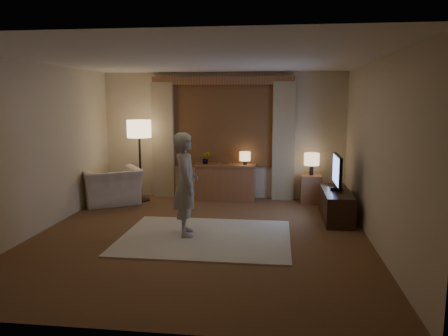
% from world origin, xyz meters
% --- Properties ---
extents(room, '(5.04, 5.54, 2.64)m').
position_xyz_m(room, '(0.00, 0.50, 1.33)').
color(room, brown).
rests_on(room, ground).
extents(rug, '(2.50, 2.00, 0.02)m').
position_xyz_m(rug, '(0.09, -0.04, 0.01)').
color(rug, beige).
rests_on(rug, floor).
extents(sideboard, '(1.20, 0.40, 0.70)m').
position_xyz_m(sideboard, '(0.08, 2.50, 0.35)').
color(sideboard, brown).
rests_on(sideboard, floor).
extents(picture_frame, '(0.16, 0.02, 0.20)m').
position_xyz_m(picture_frame, '(0.08, 2.50, 0.80)').
color(picture_frame, brown).
rests_on(picture_frame, sideboard).
extents(plant, '(0.17, 0.13, 0.30)m').
position_xyz_m(plant, '(-0.32, 2.50, 0.85)').
color(plant, '#999999').
rests_on(plant, sideboard).
extents(table_lamp_sideboard, '(0.22, 0.22, 0.30)m').
position_xyz_m(table_lamp_sideboard, '(0.48, 2.50, 0.90)').
color(table_lamp_sideboard, black).
rests_on(table_lamp_sideboard, sideboard).
extents(floor_lamp, '(0.48, 0.48, 1.64)m').
position_xyz_m(floor_lamp, '(-1.62, 2.19, 1.38)').
color(floor_lamp, black).
rests_on(floor_lamp, floor).
extents(armchair, '(1.43, 1.40, 0.71)m').
position_xyz_m(armchair, '(-2.11, 1.86, 0.35)').
color(armchair, beige).
rests_on(armchair, floor).
extents(side_table, '(0.40, 0.40, 0.56)m').
position_xyz_m(side_table, '(1.81, 2.45, 0.28)').
color(side_table, brown).
rests_on(side_table, floor).
extents(table_lamp_side, '(0.30, 0.30, 0.44)m').
position_xyz_m(table_lamp_side, '(1.81, 2.45, 0.87)').
color(table_lamp_side, black).
rests_on(table_lamp_side, side_table).
extents(tv_stand, '(0.45, 1.40, 0.50)m').
position_xyz_m(tv_stand, '(2.15, 1.27, 0.25)').
color(tv_stand, black).
rests_on(tv_stand, floor).
extents(tv, '(0.21, 0.85, 0.61)m').
position_xyz_m(tv, '(2.15, 1.27, 0.84)').
color(tv, black).
rests_on(tv, tv_stand).
extents(person, '(0.50, 0.64, 1.55)m').
position_xyz_m(person, '(-0.21, 0.03, 0.79)').
color(person, '#9B968F').
rests_on(person, rug).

